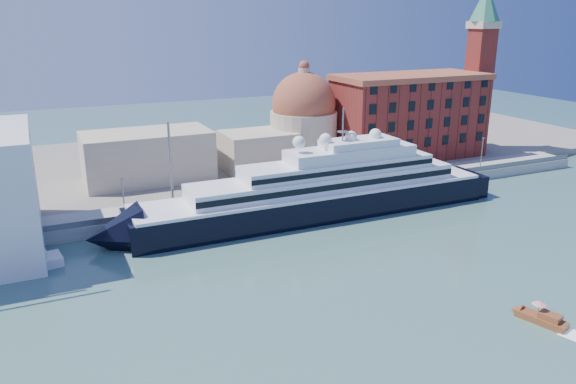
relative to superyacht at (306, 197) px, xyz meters
name	(u,v)px	position (x,y,z in m)	size (l,w,h in m)	color
ground	(336,264)	(-5.47, -23.00, -4.56)	(400.00, 400.00, 0.00)	#37605F
quay	(262,200)	(-5.47, 11.00, -3.31)	(180.00, 10.00, 2.50)	gray
land	(208,160)	(-5.47, 52.00, -3.56)	(260.00, 72.00, 2.00)	slate
quay_fence	(269,198)	(-5.47, 6.50, -1.46)	(180.00, 0.10, 1.20)	slate
superyacht	(306,197)	(0.00, 0.00, 0.00)	(88.37, 12.25, 26.41)	black
service_barge	(20,266)	(-54.58, -3.57, -3.67)	(14.29, 6.44, 3.10)	white
water_taxi	(543,318)	(10.92, -51.70, -3.79)	(4.19, 7.09, 3.20)	brown
warehouse	(409,115)	(46.53, 29.00, 9.23)	(43.00, 19.00, 23.25)	maroon
campanile	(480,58)	(70.53, 29.00, 24.20)	(8.40, 8.40, 47.00)	maroon
church	(250,135)	(0.92, 34.72, 6.35)	(66.00, 18.00, 25.50)	beige
lamp_posts	(207,171)	(-18.14, 9.27, 5.28)	(120.80, 2.40, 18.00)	slate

